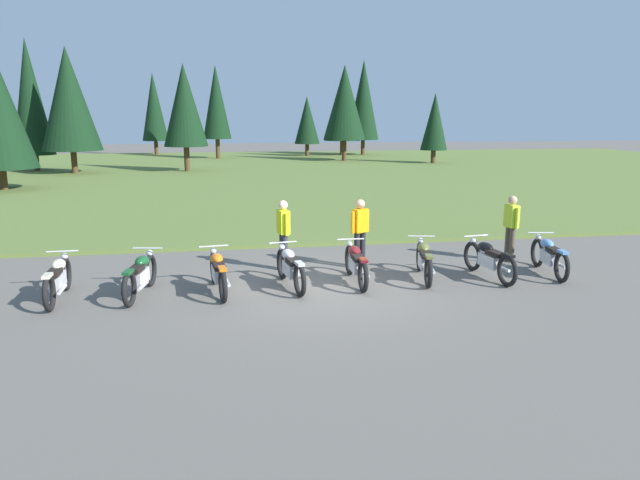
# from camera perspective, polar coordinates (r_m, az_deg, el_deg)

# --- Properties ---
(ground_plane) EXTENTS (140.00, 140.00, 0.00)m
(ground_plane) POSITION_cam_1_polar(r_m,az_deg,el_deg) (12.59, 0.47, -4.57)
(ground_plane) COLOR #605B54
(grass_moorland) EXTENTS (80.00, 44.00, 0.10)m
(grass_moorland) POSITION_cam_1_polar(r_m,az_deg,el_deg) (38.03, -6.54, 6.56)
(grass_moorland) COLOR #5B7033
(grass_moorland) RESTS_ON ground
(forest_treeline) EXTENTS (36.73, 29.41, 8.65)m
(forest_treeline) POSITION_cam_1_polar(r_m,az_deg,el_deg) (45.20, -12.50, 12.73)
(forest_treeline) COLOR #47331E
(forest_treeline) RESTS_ON ground
(motorcycle_cream) EXTENTS (0.62, 2.10, 0.88)m
(motorcycle_cream) POSITION_cam_1_polar(r_m,az_deg,el_deg) (12.69, -24.26, -3.46)
(motorcycle_cream) COLOR black
(motorcycle_cream) RESTS_ON ground
(motorcycle_british_green) EXTENTS (0.65, 2.09, 0.88)m
(motorcycle_british_green) POSITION_cam_1_polar(r_m,az_deg,el_deg) (12.40, -17.15, -3.28)
(motorcycle_british_green) COLOR black
(motorcycle_british_green) RESTS_ON ground
(motorcycle_orange) EXTENTS (0.63, 2.10, 0.88)m
(motorcycle_orange) POSITION_cam_1_polar(r_m,az_deg,el_deg) (12.25, -9.93, -3.10)
(motorcycle_orange) COLOR black
(motorcycle_orange) RESTS_ON ground
(motorcycle_silver) EXTENTS (0.66, 2.09, 0.88)m
(motorcycle_silver) POSITION_cam_1_polar(r_m,az_deg,el_deg) (12.45, -2.92, -2.68)
(motorcycle_silver) COLOR black
(motorcycle_silver) RESTS_ON ground
(motorcycle_maroon) EXTENTS (0.62, 2.10, 0.88)m
(motorcycle_maroon) POSITION_cam_1_polar(r_m,az_deg,el_deg) (12.78, 3.54, -2.31)
(motorcycle_maroon) COLOR black
(motorcycle_maroon) RESTS_ON ground
(motorcycle_olive) EXTENTS (0.70, 2.07, 0.88)m
(motorcycle_olive) POSITION_cam_1_polar(r_m,az_deg,el_deg) (13.27, 10.14, -1.93)
(motorcycle_olive) COLOR black
(motorcycle_olive) RESTS_ON ground
(motorcycle_black) EXTENTS (0.63, 2.10, 0.88)m
(motorcycle_black) POSITION_cam_1_polar(r_m,az_deg,el_deg) (13.69, 16.19, -1.80)
(motorcycle_black) COLOR black
(motorcycle_black) RESTS_ON ground
(motorcycle_sky_blue) EXTENTS (0.62, 2.09, 0.88)m
(motorcycle_sky_blue) POSITION_cam_1_polar(r_m,az_deg,el_deg) (14.47, 21.49, -1.43)
(motorcycle_sky_blue) COLOR black
(motorcycle_sky_blue) RESTS_ON ground
(rider_checking_bike) EXTENTS (0.50, 0.36, 1.67)m
(rider_checking_bike) POSITION_cam_1_polar(r_m,az_deg,el_deg) (13.96, 3.93, 1.06)
(rider_checking_bike) COLOR black
(rider_checking_bike) RESTS_ON ground
(rider_with_back_turned) EXTENTS (0.26, 0.55, 1.67)m
(rider_with_back_turned) POSITION_cam_1_polar(r_m,az_deg,el_deg) (15.32, 18.18, 1.46)
(rider_with_back_turned) COLOR #4C4233
(rider_with_back_turned) RESTS_ON ground
(rider_in_hivis_vest) EXTENTS (0.30, 0.54, 1.67)m
(rider_in_hivis_vest) POSITION_cam_1_polar(r_m,az_deg,el_deg) (13.77, -3.60, 0.91)
(rider_in_hivis_vest) COLOR #2D2D38
(rider_in_hivis_vest) RESTS_ON ground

